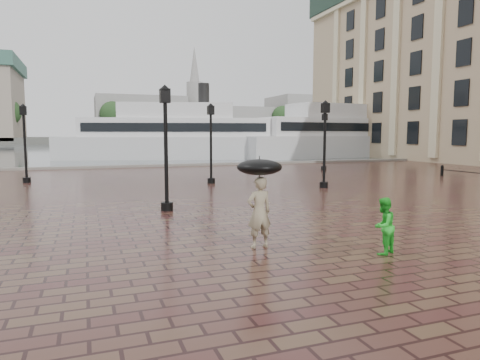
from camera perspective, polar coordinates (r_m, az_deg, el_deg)
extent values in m
plane|color=#414A4F|center=(97.90, -14.86, 4.20)|extent=(240.00, 240.00, 0.00)
cube|color=slate|center=(38.58, -6.78, 1.88)|extent=(80.00, 0.60, 0.30)
cube|color=#4C4C47|center=(165.71, -17.00, 5.15)|extent=(300.00, 60.00, 2.00)
cube|color=gray|center=(156.73, -13.20, 8.14)|extent=(30.00, 22.00, 14.00)
cube|color=gray|center=(164.57, -0.89, 7.67)|extent=(25.00, 22.00, 11.00)
cube|color=gray|center=(179.17, 9.86, 8.25)|extent=(35.00, 22.00, 16.00)
cylinder|color=gray|center=(160.50, -6.03, 9.29)|extent=(6.00, 6.00, 20.00)
cone|color=gray|center=(161.91, -6.08, 14.24)|extent=(5.00, 5.00, 18.00)
cylinder|color=#2D2119|center=(145.04, -28.54, 5.78)|extent=(1.00, 1.00, 8.00)
sphere|color=#203719|center=(145.19, -28.65, 7.95)|extent=(8.00, 8.00, 8.00)
cylinder|color=#2D2119|center=(143.75, -16.56, 6.26)|extent=(1.00, 1.00, 8.00)
sphere|color=#203719|center=(143.90, -16.63, 8.45)|extent=(8.00, 8.00, 8.00)
cylinder|color=#2D2119|center=(148.62, -4.87, 6.47)|extent=(1.00, 1.00, 8.00)
sphere|color=#203719|center=(148.77, -4.89, 8.59)|extent=(8.00, 8.00, 8.00)
cylinder|color=#2D2119|center=(159.11, 5.68, 6.44)|extent=(1.00, 1.00, 8.00)
sphere|color=#203719|center=(159.24, 5.71, 8.41)|extent=(8.00, 8.00, 8.00)
cylinder|color=#2D2119|center=(174.18, 14.67, 6.23)|extent=(1.00, 1.00, 8.00)
sphere|color=#203719|center=(174.31, 14.72, 8.04)|extent=(8.00, 8.00, 8.00)
cylinder|color=black|center=(32.08, 25.33, 1.05)|extent=(0.20, 0.20, 0.60)
sphere|color=black|center=(32.06, 25.36, 1.62)|extent=(0.22, 0.22, 0.22)
cylinder|color=black|center=(15.93, -9.72, -3.49)|extent=(0.44, 0.44, 0.30)
cylinder|color=black|center=(15.74, -9.83, 3.17)|extent=(0.14, 0.14, 4.00)
cube|color=black|center=(15.78, -9.98, 10.99)|extent=(0.35, 0.35, 0.50)
sphere|color=beige|center=(15.78, -9.98, 10.99)|extent=(0.28, 0.28, 0.28)
cylinder|color=black|center=(22.90, 11.11, -0.63)|extent=(0.44, 0.44, 0.30)
cylinder|color=black|center=(22.76, 11.20, 4.00)|extent=(0.14, 0.14, 4.00)
cube|color=black|center=(22.79, 11.31, 9.41)|extent=(0.35, 0.35, 0.50)
sphere|color=beige|center=(22.79, 11.31, 9.41)|extent=(0.28, 0.28, 0.28)
cylinder|color=black|center=(27.79, -26.55, 0.00)|extent=(0.44, 0.44, 0.30)
cylinder|color=black|center=(27.67, -26.73, 3.81)|extent=(0.14, 0.14, 4.00)
cube|color=black|center=(27.70, -26.94, 8.26)|extent=(0.35, 0.35, 0.50)
sphere|color=beige|center=(27.70, -26.94, 8.26)|extent=(0.28, 0.28, 0.28)
cylinder|color=black|center=(34.51, 11.09, 1.57)|extent=(0.44, 0.44, 0.30)
cylinder|color=black|center=(34.42, 11.15, 4.64)|extent=(0.14, 0.14, 4.00)
cube|color=black|center=(34.44, 11.23, 8.22)|extent=(0.35, 0.35, 0.50)
sphere|color=beige|center=(34.44, 11.23, 8.22)|extent=(0.28, 0.28, 0.28)
cylinder|color=black|center=(24.57, -3.86, -0.09)|extent=(0.44, 0.44, 0.30)
cylinder|color=black|center=(24.44, -3.89, 4.23)|extent=(0.14, 0.14, 4.00)
cube|color=black|center=(24.47, -3.93, 9.27)|extent=(0.35, 0.35, 0.50)
sphere|color=beige|center=(24.47, -3.93, 9.27)|extent=(0.28, 0.28, 0.28)
imported|color=gray|center=(10.47, 2.57, -4.32)|extent=(0.67, 0.47, 1.76)
imported|color=green|center=(10.47, 18.57, -5.83)|extent=(0.79, 0.72, 1.33)
cube|color=#B9B9B9|center=(50.33, -8.42, 4.26)|extent=(27.20, 12.87, 2.54)
cube|color=silver|center=(50.31, -8.46, 6.91)|extent=(21.87, 10.70, 2.12)
cube|color=silver|center=(50.38, -8.49, 9.08)|extent=(13.52, 7.94, 1.69)
cylinder|color=black|center=(50.45, -4.86, 11.29)|extent=(1.27, 1.27, 2.54)
cube|color=black|center=(47.51, -8.65, 6.96)|extent=(19.47, 5.21, 0.95)
cube|color=black|center=(53.11, -8.29, 6.86)|extent=(19.47, 5.21, 0.95)
cube|color=#B9B9B9|center=(55.77, 13.05, 4.37)|extent=(27.75, 9.31, 2.61)
cube|color=silver|center=(55.76, 13.11, 6.83)|extent=(22.25, 7.88, 2.18)
cube|color=silver|center=(55.83, 13.16, 8.85)|extent=(13.52, 6.33, 1.74)
cylinder|color=black|center=(58.07, 15.75, 10.60)|extent=(1.31, 1.31, 2.61)
cube|color=black|center=(53.55, 15.06, 6.82)|extent=(20.59, 2.24, 0.98)
cube|color=black|center=(58.04, 11.30, 6.84)|extent=(20.59, 2.24, 0.98)
cylinder|color=black|center=(10.38, 2.59, -0.98)|extent=(0.02, 0.02, 0.95)
ellipsoid|color=black|center=(10.33, 2.60, 1.73)|extent=(1.10, 1.10, 0.39)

